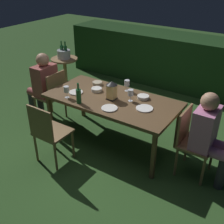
% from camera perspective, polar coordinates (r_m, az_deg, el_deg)
% --- Properties ---
extents(ground_plane, '(16.00, 16.00, 0.00)m').
position_cam_1_polar(ground_plane, '(4.26, -0.00, -5.99)').
color(ground_plane, '#2D5123').
extents(dining_table, '(1.87, 0.91, 0.73)m').
position_cam_1_polar(dining_table, '(3.92, -0.00, 2.12)').
color(dining_table, brown).
rests_on(dining_table, ground).
extents(chair_head_far, '(0.40, 0.42, 0.87)m').
position_cam_1_polar(chair_head_far, '(3.59, 15.99, -5.40)').
color(chair_head_far, brown).
rests_on(chair_head_far, ground).
extents(person_in_pink, '(0.48, 0.38, 1.15)m').
position_cam_1_polar(person_in_pink, '(3.47, 19.35, -4.25)').
color(person_in_pink, '#C675A3').
rests_on(person_in_pink, ground).
extents(chair_head_near, '(0.40, 0.42, 0.87)m').
position_cam_1_polar(chair_head_near, '(4.69, -12.12, 3.64)').
color(chair_head_near, brown).
rests_on(chair_head_near, ground).
extents(person_in_rust, '(0.48, 0.38, 1.15)m').
position_cam_1_polar(person_in_rust, '(4.76, -13.99, 5.82)').
color(person_in_rust, '#9E4C47').
rests_on(person_in_rust, ground).
extents(chair_side_left_a, '(0.42, 0.40, 0.87)m').
position_cam_1_polar(chair_side_left_a, '(3.69, -12.86, -3.87)').
color(chair_side_left_a, brown).
rests_on(chair_side_left_a, ground).
extents(lantern_centerpiece, '(0.15, 0.15, 0.27)m').
position_cam_1_polar(lantern_centerpiece, '(3.81, -0.05, 4.66)').
color(lantern_centerpiece, black).
rests_on(lantern_centerpiece, dining_table).
extents(green_bottle_on_table, '(0.07, 0.07, 0.29)m').
position_cam_1_polar(green_bottle_on_table, '(3.75, -6.85, 3.34)').
color(green_bottle_on_table, '#1E5B2D').
rests_on(green_bottle_on_table, dining_table).
extents(wine_glass_a, '(0.08, 0.08, 0.17)m').
position_cam_1_polar(wine_glass_a, '(3.92, -9.32, 4.50)').
color(wine_glass_a, silver).
rests_on(wine_glass_a, dining_table).
extents(wine_glass_b, '(0.08, 0.08, 0.17)m').
position_cam_1_polar(wine_glass_b, '(3.78, 3.83, 3.88)').
color(wine_glass_b, silver).
rests_on(wine_glass_b, dining_table).
extents(wine_glass_c, '(0.08, 0.08, 0.17)m').
position_cam_1_polar(wine_glass_c, '(4.08, 3.09, 5.85)').
color(wine_glass_c, silver).
rests_on(wine_glass_c, dining_table).
extents(plate_a, '(0.21, 0.21, 0.01)m').
position_cam_1_polar(plate_a, '(3.62, -0.54, 0.79)').
color(plate_a, white).
rests_on(plate_a, dining_table).
extents(plate_b, '(0.22, 0.22, 0.01)m').
position_cam_1_polar(plate_b, '(3.64, 6.66, 0.74)').
color(plate_b, white).
rests_on(plate_b, dining_table).
extents(plate_c, '(0.21, 0.21, 0.01)m').
position_cam_1_polar(plate_c, '(4.09, -7.43, 4.04)').
color(plate_c, white).
rests_on(plate_c, dining_table).
extents(bowl_olives, '(0.15, 0.15, 0.05)m').
position_cam_1_polar(bowl_olives, '(4.33, -3.02, 5.94)').
color(bowl_olives, '#BCAD8E').
rests_on(bowl_olives, dining_table).
extents(bowl_bread, '(0.16, 0.16, 0.05)m').
position_cam_1_polar(bowl_bread, '(4.11, -3.18, 4.63)').
color(bowl_bread, silver).
rests_on(bowl_bread, dining_table).
extents(bowl_salad, '(0.17, 0.17, 0.04)m').
position_cam_1_polar(bowl_salad, '(3.90, 6.40, 3.08)').
color(bowl_salad, silver).
rests_on(bowl_salad, dining_table).
extents(side_table, '(0.53, 0.53, 0.68)m').
position_cam_1_polar(side_table, '(5.85, -9.59, 8.67)').
color(side_table, '#937047').
rests_on(side_table, ground).
extents(ice_bucket, '(0.26, 0.26, 0.34)m').
position_cam_1_polar(ice_bucket, '(5.75, -9.86, 11.74)').
color(ice_bucket, '#B2B7BF').
rests_on(ice_bucket, side_table).
extents(hedge_backdrop, '(5.10, 0.85, 1.06)m').
position_cam_1_polar(hedge_backdrop, '(6.14, 13.78, 10.03)').
color(hedge_backdrop, '#193816').
rests_on(hedge_backdrop, ground).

